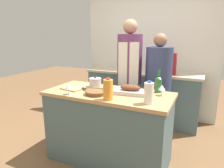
# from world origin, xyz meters

# --- Properties ---
(ground_plane) EXTENTS (12.00, 12.00, 0.00)m
(ground_plane) POSITION_xyz_m (0.00, 0.00, 0.00)
(ground_plane) COLOR brown
(kitchen_island) EXTENTS (1.52, 0.69, 0.91)m
(kitchen_island) POSITION_xyz_m (0.00, 0.00, 0.45)
(kitchen_island) COLOR #4C666B
(kitchen_island) RESTS_ON ground_plane
(back_counter) EXTENTS (2.06, 0.60, 0.93)m
(back_counter) POSITION_xyz_m (0.00, 1.43, 0.47)
(back_counter) COLOR #4C666B
(back_counter) RESTS_ON ground_plane
(back_wall) EXTENTS (2.56, 0.10, 2.55)m
(back_wall) POSITION_xyz_m (0.00, 1.78, 1.27)
(back_wall) COLOR silver
(back_wall) RESTS_ON ground_plane
(roasting_pan) EXTENTS (0.39, 0.26, 0.11)m
(roasting_pan) POSITION_xyz_m (0.26, 0.05, 0.95)
(roasting_pan) COLOR #BCBCC1
(roasting_pan) RESTS_ON kitchen_island
(wicker_basket) EXTENTS (0.26, 0.26, 0.05)m
(wicker_basket) POSITION_xyz_m (-0.09, -0.14, 0.93)
(wicker_basket) COLOR brown
(wicker_basket) RESTS_ON kitchen_island
(cutting_board) EXTENTS (0.29, 0.24, 0.02)m
(cutting_board) POSITION_xyz_m (-0.47, -0.06, 0.92)
(cutting_board) COLOR tan
(cutting_board) RESTS_ON kitchen_island
(stock_pot) EXTENTS (0.16, 0.16, 0.14)m
(stock_pot) POSITION_xyz_m (-0.27, 0.16, 0.97)
(stock_pot) COLOR #B7B7BC
(stock_pot) RESTS_ON kitchen_island
(mixing_bowl) EXTENTS (0.12, 0.12, 0.05)m
(mixing_bowl) POSITION_xyz_m (-0.09, 0.17, 0.94)
(mixing_bowl) COLOR #A84C38
(mixing_bowl) RESTS_ON kitchen_island
(juice_jug) EXTENTS (0.10, 0.10, 0.24)m
(juice_jug) POSITION_xyz_m (0.12, -0.25, 1.02)
(juice_jug) COLOR orange
(juice_jug) RESTS_ON kitchen_island
(milk_jug) EXTENTS (0.10, 0.10, 0.23)m
(milk_jug) POSITION_xyz_m (0.54, -0.19, 1.02)
(milk_jug) COLOR white
(milk_jug) RESTS_ON kitchen_island
(wine_bottle_green) EXTENTS (0.08, 0.08, 0.27)m
(wine_bottle_green) POSITION_xyz_m (0.54, 0.26, 1.01)
(wine_bottle_green) COLOR #28662D
(wine_bottle_green) RESTS_ON kitchen_island
(wine_glass_left) EXTENTS (0.08, 0.08, 0.13)m
(wine_glass_left) POSITION_xyz_m (0.60, 0.15, 1.00)
(wine_glass_left) COLOR silver
(wine_glass_left) RESTS_ON kitchen_island
(wine_glass_right) EXTENTS (0.08, 0.08, 0.12)m
(wine_glass_right) POSITION_xyz_m (-0.37, -0.27, 1.00)
(wine_glass_right) COLOR silver
(wine_glass_right) RESTS_ON kitchen_island
(knife_chef) EXTENTS (0.23, 0.13, 0.01)m
(knife_chef) POSITION_xyz_m (-0.37, -0.01, 0.93)
(knife_chef) COLOR #B7B7BC
(knife_chef) RESTS_ON cutting_board
(stand_mixer) EXTENTS (0.18, 0.14, 0.35)m
(stand_mixer) POSITION_xyz_m (0.50, 1.32, 1.08)
(stand_mixer) COLOR #B22323
(stand_mixer) RESTS_ON back_counter
(condiment_bottle_tall) EXTENTS (0.06, 0.06, 0.13)m
(condiment_bottle_tall) POSITION_xyz_m (0.04, 1.56, 0.99)
(condiment_bottle_tall) COLOR #332D28
(condiment_bottle_tall) RESTS_ON back_counter
(condiment_bottle_short) EXTENTS (0.05, 0.05, 0.17)m
(condiment_bottle_short) POSITION_xyz_m (-0.31, 1.48, 1.01)
(condiment_bottle_short) COLOR maroon
(condiment_bottle_short) RESTS_ON back_counter
(condiment_bottle_extra) EXTENTS (0.05, 0.05, 0.16)m
(condiment_bottle_extra) POSITION_xyz_m (0.13, 1.29, 1.01)
(condiment_bottle_extra) COLOR #332D28
(condiment_bottle_extra) RESTS_ON back_counter
(person_cook_aproned) EXTENTS (0.37, 0.40, 1.80)m
(person_cook_aproned) POSITION_xyz_m (-0.01, 0.73, 1.00)
(person_cook_aproned) COLOR beige
(person_cook_aproned) RESTS_ON ground_plane
(person_cook_guest) EXTENTS (0.38, 0.38, 1.60)m
(person_cook_guest) POSITION_xyz_m (0.42, 0.77, 0.88)
(person_cook_guest) COLOR beige
(person_cook_guest) RESTS_ON ground_plane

